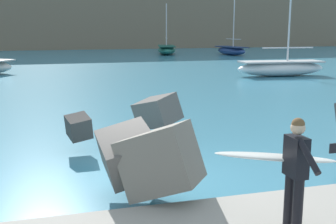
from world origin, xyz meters
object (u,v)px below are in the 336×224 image
Objects in this scene: boat_near_centre at (281,68)px; boat_near_left at (167,50)px; boat_near_right at (231,50)px; surfer_with_board at (290,165)px.

boat_near_left is at bearing 92.62° from boat_near_centre.
boat_near_right is (7.15, -3.36, -0.01)m from boat_near_left.
boat_near_left is 0.82× the size of boat_near_centre.
boat_near_right reaches higher than surfer_with_board.
boat_near_left is (10.84, 45.58, -0.69)m from surfer_with_board.
boat_near_right is at bearing 74.49° from boat_near_centre.
boat_near_centre is (11.98, 20.58, -0.70)m from surfer_with_board.
surfer_with_board is 0.33× the size of boat_near_left.
surfer_with_board is 0.27× the size of boat_near_centre.
boat_near_left reaches higher than surfer_with_board.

